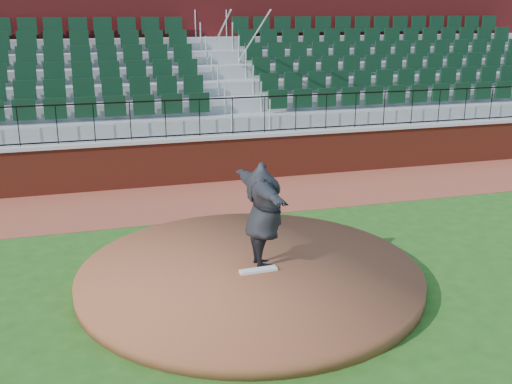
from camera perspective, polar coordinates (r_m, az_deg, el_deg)
ground at (r=10.59m, az=2.29°, el=-9.03°), size 90.00×90.00×0.00m
warning_track at (r=15.45m, az=-4.03°, el=-0.57°), size 34.00×3.20×0.01m
field_wall at (r=16.81m, az=-5.23°, el=2.94°), size 34.00×0.35×1.20m
wall_cap at (r=16.66m, az=-5.29°, el=5.11°), size 34.00×0.45×0.10m
wall_railing at (r=16.56m, az=-5.34°, el=6.97°), size 34.00×0.05×1.00m
seating_stands at (r=19.14m, az=-6.97°, el=9.76°), size 34.00×5.10×4.60m
concourse_wall at (r=21.85m, az=-8.24°, el=11.77°), size 34.00×0.50×5.50m
pitchers_mound at (r=10.76m, az=-0.57°, el=-7.84°), size 6.01×6.01×0.25m
pitching_rubber at (r=10.60m, az=0.23°, el=-7.37°), size 0.67×0.19×0.04m
pitcher at (r=10.54m, az=0.69°, el=-2.12°), size 0.74×2.35×1.89m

